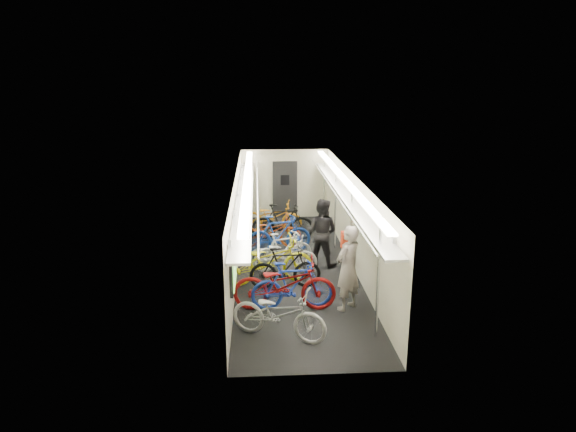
{
  "coord_description": "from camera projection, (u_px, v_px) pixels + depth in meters",
  "views": [
    {
      "loc": [
        -0.95,
        -12.52,
        4.79
      ],
      "look_at": [
        -0.14,
        0.88,
        1.15
      ],
      "focal_mm": 32.0,
      "sensor_mm": 36.0,
      "label": 1
    }
  ],
  "objects": [
    {
      "name": "bicycle_5",
      "position": [
        283.0,
        250.0,
        13.15
      ],
      "size": [
        1.7,
        1.07,
        0.99
      ],
      "primitive_type": "imported",
      "rotation": [
        0.0,
        0.0,
        1.97
      ],
      "color": "silver",
      "rests_on": "ground"
    },
    {
      "name": "train_car_shell",
      "position": [
        280.0,
        199.0,
        13.6
      ],
      "size": [
        10.0,
        10.0,
        10.0
      ],
      "color": "black",
      "rests_on": "ground"
    },
    {
      "name": "bicycle_0",
      "position": [
        279.0,
        314.0,
        9.63
      ],
      "size": [
        2.0,
        1.38,
        1.0
      ],
      "primitive_type": "imported",
      "rotation": [
        0.0,
        0.0,
        1.14
      ],
      "color": "#9E9DA2",
      "rests_on": "ground"
    },
    {
      "name": "bicycle_2",
      "position": [
        285.0,
        284.0,
        10.81
      ],
      "size": [
        2.22,
        0.89,
        1.14
      ],
      "primitive_type": "imported",
      "rotation": [
        0.0,
        0.0,
        1.51
      ],
      "color": "maroon",
      "rests_on": "ground"
    },
    {
      "name": "bicycle_9",
      "position": [
        283.0,
        222.0,
        15.45
      ],
      "size": [
        1.9,
        0.57,
        1.13
      ],
      "primitive_type": "imported",
      "rotation": [
        0.0,
        0.0,
        1.55
      ],
      "color": "black",
      "rests_on": "ground"
    },
    {
      "name": "bicycle_7",
      "position": [
        279.0,
        234.0,
        14.27
      ],
      "size": [
        1.93,
        0.94,
        1.12
      ],
      "primitive_type": "imported",
      "rotation": [
        0.0,
        0.0,
        1.8
      ],
      "color": "navy",
      "rests_on": "ground"
    },
    {
      "name": "bicycle_10",
      "position": [
        272.0,
        217.0,
        16.32
      ],
      "size": [
        2.0,
        0.98,
        1.0
      ],
      "primitive_type": "imported",
      "rotation": [
        0.0,
        0.0,
        1.4
      ],
      "color": "orange",
      "rests_on": "ground"
    },
    {
      "name": "bicycle_1",
      "position": [
        292.0,
        285.0,
        10.85
      ],
      "size": [
        1.81,
        0.64,
        1.07
      ],
      "primitive_type": "imported",
      "rotation": [
        0.0,
        0.0,
        1.65
      ],
      "color": "#1D39AF",
      "rests_on": "ground"
    },
    {
      "name": "passenger_mid",
      "position": [
        322.0,
        232.0,
        13.35
      ],
      "size": [
        1.09,
        1.01,
        1.78
      ],
      "primitive_type": "imported",
      "rotation": [
        0.0,
        0.0,
        2.63
      ],
      "color": "black",
      "rests_on": "ground"
    },
    {
      "name": "backpack",
      "position": [
        347.0,
        239.0,
        11.47
      ],
      "size": [
        0.27,
        0.17,
        0.38
      ],
      "primitive_type": "cube",
      "rotation": [
        0.0,
        0.0,
        0.1
      ],
      "color": "red",
      "rests_on": "passenger_near"
    },
    {
      "name": "bicycle_4",
      "position": [
        268.0,
        261.0,
        12.2
      ],
      "size": [
        2.26,
        1.1,
        1.14
      ],
      "primitive_type": "imported",
      "rotation": [
        0.0,
        0.0,
        1.73
      ],
      "color": "gold",
      "rests_on": "ground"
    },
    {
      "name": "bicycle_6",
      "position": [
        283.0,
        254.0,
        12.98
      ],
      "size": [
        1.83,
        0.96,
        0.91
      ],
      "primitive_type": "imported",
      "rotation": [
        0.0,
        0.0,
        1.36
      ],
      "color": "#B7B6BB",
      "rests_on": "ground"
    },
    {
      "name": "bicycle_8",
      "position": [
        270.0,
        232.0,
        14.81
      ],
      "size": [
        1.85,
        0.66,
        0.97
      ],
      "primitive_type": "imported",
      "rotation": [
        0.0,
        0.0,
        1.56
      ],
      "color": "#9C3711",
      "rests_on": "ground"
    },
    {
      "name": "passenger_near",
      "position": [
        348.0,
        268.0,
        10.76
      ],
      "size": [
        0.8,
        0.78,
        1.85
      ],
      "primitive_type": "imported",
      "rotation": [
        0.0,
        0.0,
        3.87
      ],
      "color": "gray",
      "rests_on": "ground"
    },
    {
      "name": "bicycle_3",
      "position": [
        285.0,
        268.0,
        11.92
      ],
      "size": [
        1.69,
        0.53,
        1.01
      ],
      "primitive_type": "imported",
      "rotation": [
        0.0,
        0.0,
        1.61
      ],
      "color": "black",
      "rests_on": "ground"
    }
  ]
}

